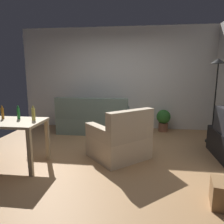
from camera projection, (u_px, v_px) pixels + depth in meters
name	position (u px, v px, depth m)	size (l,w,h in m)	color
ground_plane	(103.00, 157.00, 3.88)	(5.20, 4.40, 0.02)	tan
wall_rear	(116.00, 79.00, 5.77)	(5.20, 0.10, 2.70)	silver
couch	(94.00, 120.00, 5.43)	(1.78, 0.84, 0.92)	slate
torchiere_lamp	(217.00, 78.00, 4.45)	(0.32, 0.32, 1.81)	black
desk	(6.00, 127.00, 3.43)	(1.20, 0.71, 0.76)	#C6B28E
potted_plant	(163.00, 119.00, 5.51)	(0.36, 0.36, 0.57)	brown
armchair	(120.00, 141.00, 3.79)	(1.23, 1.23, 0.92)	beige
bottle_amber	(3.00, 113.00, 3.56)	(0.04, 0.04, 0.22)	#9E6019
bottle_green	(18.00, 113.00, 3.52)	(0.05, 0.05, 0.23)	#1E722D
bottle_squat	(33.00, 114.00, 3.44)	(0.06, 0.06, 0.24)	#BCB24C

